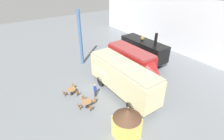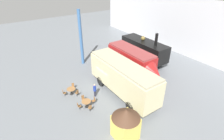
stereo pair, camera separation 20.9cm
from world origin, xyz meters
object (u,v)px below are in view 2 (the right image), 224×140
Objects in this scene: steam_locomotive at (144,48)px; cafe_chair_0 at (73,86)px; ticket_kiosk at (126,122)px; cafe_table_near at (71,90)px; streamlined_locomotive at (134,61)px; passenger_coach_vintage at (123,77)px; visitor_person at (95,90)px; cafe_table_mid at (86,102)px.

cafe_chair_0 is (0.96, -12.25, -1.55)m from steam_locomotive.
steam_locomotive is 2.62× the size of ticket_kiosk.
cafe_table_near is 0.87m from cafe_chair_0.
streamlined_locomotive is 0.92× the size of passenger_coach_vintage.
steam_locomotive is 15.07m from ticket_kiosk.
steam_locomotive reaches higher than visitor_person.
cafe_table_mid is (-0.32, -4.41, -1.72)m from passenger_coach_vintage.
cafe_chair_0 is (-3.64, 0.09, -0.09)m from cafe_table_mid.
streamlined_locomotive is (2.52, -4.25, 0.04)m from steam_locomotive.
steam_locomotive reaches higher than cafe_table_mid.
cafe_chair_0 is at bearing 144.44° from cafe_table_near.
steam_locomotive reaches higher than passenger_coach_vintage.
streamlined_locomotive reaches higher than cafe_table_near.
passenger_coach_vintage is 6.06m from cafe_table_near.
cafe_table_mid is (2.93, 0.41, -0.00)m from cafe_table_near.
passenger_coach_vintage reaches higher than cafe_chair_0.
steam_locomotive is 9.03× the size of cafe_chair_0.
cafe_table_near is at bearing -172.01° from cafe_table_mid.
cafe_chair_0 is 0.54× the size of visitor_person.
ticket_kiosk is (7.31, -7.17, -0.42)m from streamlined_locomotive.
cafe_table_near is 1.02× the size of cafe_table_mid.
passenger_coach_vintage is at bearing 55.96° from cafe_table_near.
cafe_table_mid is 5.42m from ticket_kiosk.
cafe_table_near is 8.34m from ticket_kiosk.
visitor_person is (-1.05, 1.61, 0.28)m from cafe_table_mid.
cafe_table_mid is at bearing -94.19° from passenger_coach_vintage.
cafe_table_mid is (2.08, -8.09, -1.50)m from streamlined_locomotive.
streamlined_locomotive reaches higher than ticket_kiosk.
passenger_coach_vintage is 6.13m from cafe_chair_0.
streamlined_locomotive is 6.67m from visitor_person.
visitor_person reaches higher than cafe_table_mid.
cafe_table_near is at bearing -132.89° from visitor_person.
cafe_table_near is (-0.85, -8.50, -1.50)m from streamlined_locomotive.
cafe_table_mid is at bearing 34.11° from cafe_chair_0.
steam_locomotive reaches higher than streamlined_locomotive.
steam_locomotive is 9.34m from passenger_coach_vintage.
streamlined_locomotive reaches higher than cafe_table_mid.
ticket_kiosk reaches higher than cafe_table_mid.
streamlined_locomotive is at bearing 99.00° from visitor_person.
steam_locomotive is 4.94m from streamlined_locomotive.
steam_locomotive is at bearing 97.42° from cafe_table_near.
steam_locomotive is at bearing 108.27° from visitor_person.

